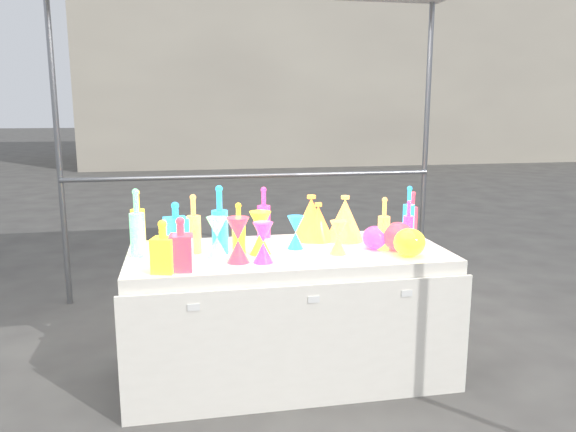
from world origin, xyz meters
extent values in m
plane|color=#615F5A|center=(0.00, 0.00, 0.00)|extent=(80.00, 80.00, 0.00)
cylinder|color=gray|center=(-1.50, 1.50, 1.20)|extent=(0.04, 0.04, 2.40)
cylinder|color=gray|center=(1.50, 1.50, 1.20)|extent=(0.04, 0.04, 2.40)
cylinder|color=gray|center=(0.00, 1.47, 1.00)|extent=(3.00, 0.04, 0.04)
cube|color=white|center=(0.00, 0.00, 0.38)|extent=(1.80, 0.80, 0.75)
cube|color=white|center=(0.00, -0.42, 0.34)|extent=(1.84, 0.02, 0.68)
cube|color=white|center=(-0.55, -0.43, 0.60)|extent=(0.06, 0.00, 0.03)
cube|color=white|center=(0.05, -0.43, 0.60)|extent=(0.06, 0.00, 0.03)
cube|color=white|center=(0.55, -0.43, 0.60)|extent=(0.06, 0.00, 0.03)
cube|color=beige|center=(4.00, 14.00, 3.00)|extent=(14.00, 6.00, 6.00)
cube|color=olive|center=(0.19, 1.64, 0.19)|extent=(0.54, 0.42, 0.38)
cube|color=olive|center=(0.47, 2.54, 0.03)|extent=(0.91, 0.76, 0.07)
camera|label=1|loc=(-0.59, -3.05, 1.56)|focal=35.00mm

